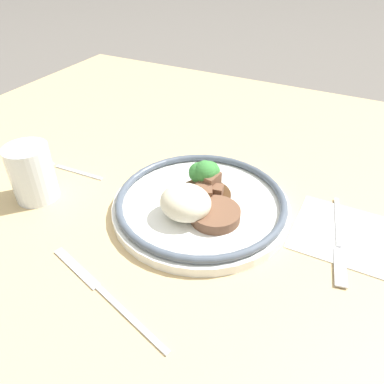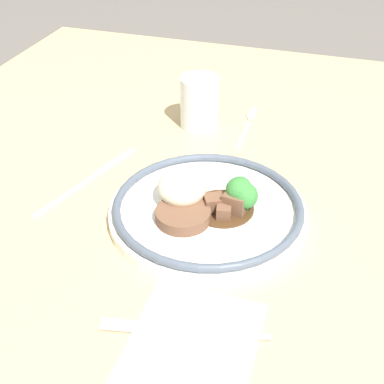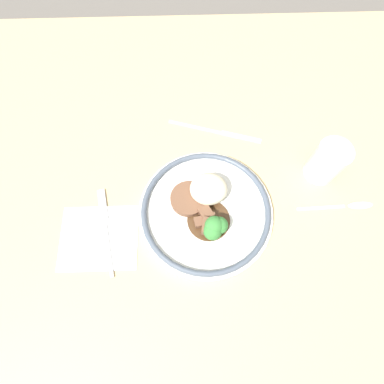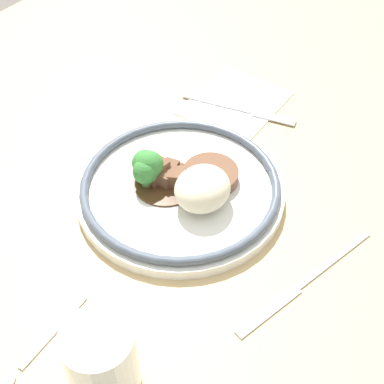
{
  "view_description": "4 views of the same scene",
  "coord_description": "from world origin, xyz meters",
  "views": [
    {
      "loc": [
        -0.19,
        0.43,
        0.42
      ],
      "look_at": [
        0.03,
        0.0,
        0.07
      ],
      "focal_mm": 35.0,
      "sensor_mm": 36.0,
      "label": 1
    },
    {
      "loc": [
        -0.57,
        -0.16,
        0.51
      ],
      "look_at": [
        0.01,
        0.02,
        0.07
      ],
      "focal_mm": 50.0,
      "sensor_mm": 36.0,
      "label": 2
    },
    {
      "loc": [
        -0.02,
        -0.2,
        0.65
      ],
      "look_at": [
        -0.01,
        0.03,
        0.08
      ],
      "focal_mm": 28.0,
      "sensor_mm": 36.0,
      "label": 3
    },
    {
      "loc": [
        0.43,
        0.3,
        0.56
      ],
      "look_at": [
        0.03,
        0.03,
        0.07
      ],
      "focal_mm": 50.0,
      "sensor_mm": 36.0,
      "label": 4
    }
  ],
  "objects": [
    {
      "name": "knife",
      "position": [
        0.06,
        0.21,
        0.03
      ],
      "size": [
        0.22,
        0.07,
        0.0
      ],
      "rotation": [
        0.0,
        0.0,
        -0.29
      ],
      "color": "#B7B7BC",
      "rests_on": "dining_table"
    },
    {
      "name": "ground_plane",
      "position": [
        0.0,
        0.0,
        0.0
      ],
      "size": [
        8.0,
        8.0,
        0.0
      ],
      "primitive_type": "plane",
      "color": "#5B5651"
    },
    {
      "name": "spoon",
      "position": [
        0.33,
        0.01,
        0.03
      ],
      "size": [
        0.17,
        0.02,
        0.01
      ],
      "rotation": [
        0.0,
        0.0,
        0.04
      ],
      "color": "#B7B7BC",
      "rests_on": "dining_table"
    },
    {
      "name": "juice_glass",
      "position": [
        0.28,
        0.09,
        0.07
      ],
      "size": [
        0.07,
        0.07,
        0.1
      ],
      "color": "yellow",
      "rests_on": "dining_table"
    },
    {
      "name": "fork",
      "position": [
        -0.2,
        -0.01,
        0.04
      ],
      "size": [
        0.05,
        0.19,
        0.0
      ],
      "rotation": [
        0.0,
        0.0,
        1.77
      ],
      "color": "#B7B7BC",
      "rests_on": "napkin"
    },
    {
      "name": "dining_table",
      "position": [
        0.0,
        0.0,
        0.02
      ],
      "size": [
        1.42,
        1.23,
        0.03
      ],
      "color": "tan",
      "rests_on": "ground"
    },
    {
      "name": "napkin",
      "position": [
        -0.21,
        -0.05,
        0.03
      ],
      "size": [
        0.16,
        0.14,
        0.0
      ],
      "color": "white",
      "rests_on": "dining_table"
    },
    {
      "name": "plate",
      "position": [
        0.02,
        0.0,
        0.05
      ],
      "size": [
        0.28,
        0.28,
        0.07
      ],
      "color": "white",
      "rests_on": "dining_table"
    }
  ]
}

